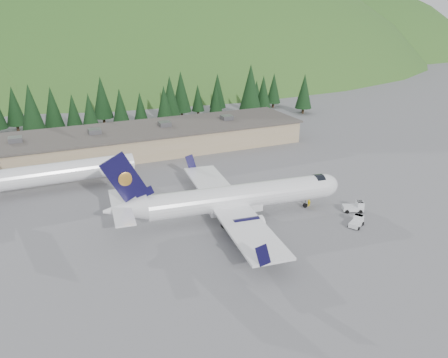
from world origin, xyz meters
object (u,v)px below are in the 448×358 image
(baggage_tug_a, at_px, (357,222))
(baggage_tug_b, at_px, (355,207))
(second_airliner, at_px, (51,173))
(terminal_building, at_px, (143,140))
(airliner, at_px, (234,198))
(ramp_worker, at_px, (309,200))

(baggage_tug_a, xyz_separation_m, baggage_tug_b, (2.93, 3.98, 0.09))
(second_airliner, distance_m, terminal_building, 25.55)
(airliner, relative_size, second_airliner, 1.31)
(terminal_building, xyz_separation_m, ramp_worker, (16.64, -38.89, -1.66))
(baggage_tug_a, distance_m, baggage_tug_b, 4.94)
(airliner, xyz_separation_m, terminal_building, (-3.96, 37.89, -0.56))
(baggage_tug_a, height_order, terminal_building, terminal_building)
(airliner, distance_m, ramp_worker, 12.91)
(baggage_tug_b, relative_size, ramp_worker, 1.79)
(baggage_tug_b, bearing_deg, terminal_building, 142.10)
(second_airliner, xyz_separation_m, baggage_tug_b, (41.93, -27.37, -2.59))
(airliner, xyz_separation_m, second_airliner, (-23.88, 21.89, 0.14))
(airliner, bearing_deg, baggage_tug_b, -10.75)
(baggage_tug_a, relative_size, baggage_tug_b, 0.88)
(baggage_tug_a, xyz_separation_m, terminal_building, (-19.08, 47.35, 1.98))
(baggage_tug_b, bearing_deg, ramp_worker, 165.34)
(baggage_tug_b, distance_m, terminal_building, 48.67)
(terminal_building, bearing_deg, second_airliner, -141.22)
(airliner, height_order, second_airliner, airliner)
(baggage_tug_b, bearing_deg, airliner, -171.70)
(baggage_tug_b, xyz_separation_m, ramp_worker, (-5.37, 4.48, 0.23))
(second_airliner, bearing_deg, airliner, -42.51)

